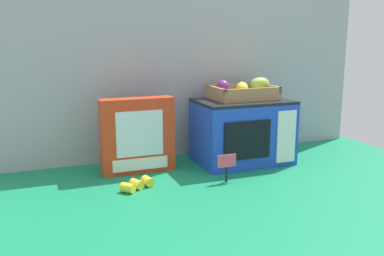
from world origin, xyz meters
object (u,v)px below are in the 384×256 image
object	(u,v)px
price_sign	(227,164)
loose_toy_banana	(138,184)
toy_microwave	(242,131)
cookie_set_box	(138,136)
food_groups_crate	(243,92)

from	to	relation	value
price_sign	loose_toy_banana	world-z (taller)	price_sign
loose_toy_banana	toy_microwave	bearing A→B (deg)	18.46
loose_toy_banana	cookie_set_box	bearing A→B (deg)	74.77
toy_microwave	cookie_set_box	distance (m)	0.43
cookie_set_box	toy_microwave	bearing A→B (deg)	-3.19
food_groups_crate	cookie_set_box	size ratio (longest dim) A/B	0.92
toy_microwave	cookie_set_box	world-z (taller)	cookie_set_box
price_sign	toy_microwave	bearing A→B (deg)	50.48
price_sign	loose_toy_banana	xyz separation A→B (m)	(-0.31, 0.04, -0.05)
food_groups_crate	loose_toy_banana	size ratio (longest dim) A/B	2.07
food_groups_crate	loose_toy_banana	world-z (taller)	food_groups_crate
toy_microwave	price_sign	world-z (taller)	toy_microwave
toy_microwave	loose_toy_banana	xyz separation A→B (m)	(-0.48, -0.16, -0.11)
toy_microwave	cookie_set_box	bearing A→B (deg)	176.81
food_groups_crate	cookie_set_box	distance (m)	0.46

